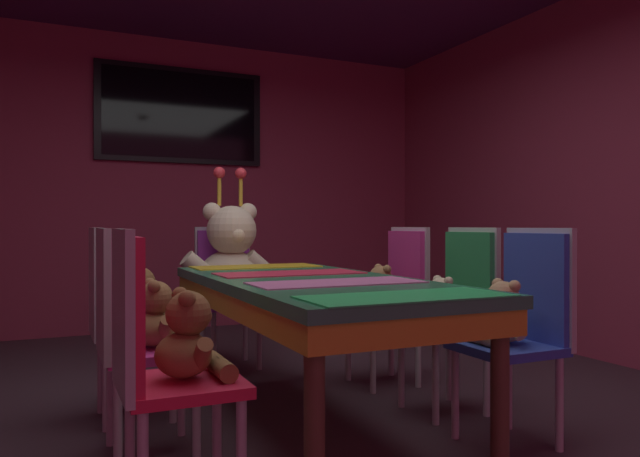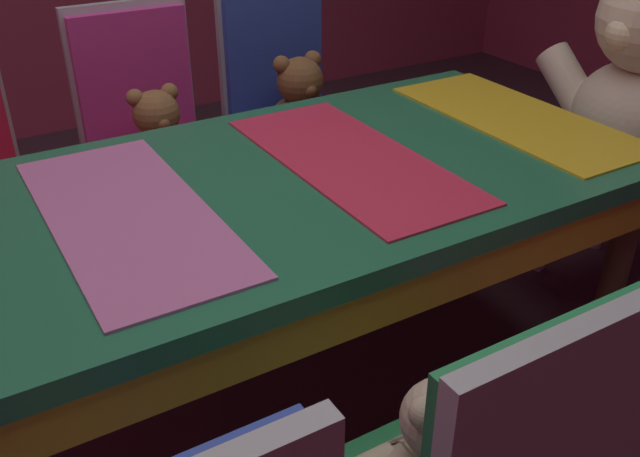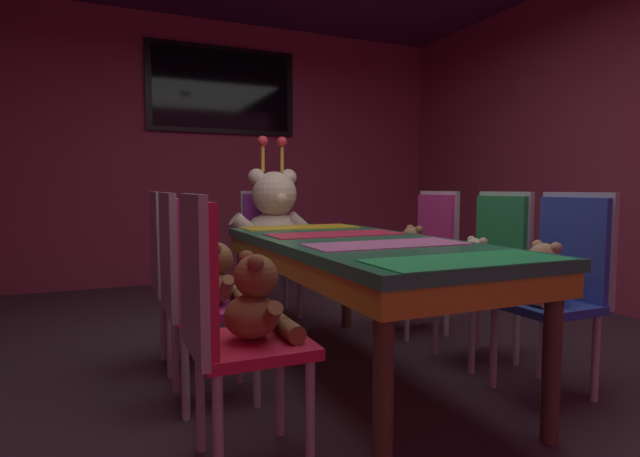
% 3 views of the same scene
% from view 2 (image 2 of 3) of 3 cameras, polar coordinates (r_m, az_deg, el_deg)
% --- Properties ---
extents(ground_plane, '(7.90, 7.90, 0.00)m').
position_cam_2_polar(ground_plane, '(2.07, -4.78, -15.21)').
color(ground_plane, '#3F2D38').
extents(banquet_table, '(0.90, 2.02, 0.75)m').
position_cam_2_polar(banquet_table, '(1.68, -5.70, 0.79)').
color(banquet_table, '#26724C').
rests_on(banquet_table, ground_plane).
extents(chair_left_1, '(0.42, 0.41, 0.98)m').
position_cam_2_polar(chair_left_1, '(2.46, -14.04, 8.27)').
color(chair_left_1, '#CC338C').
rests_on(chair_left_1, ground_plane).
extents(teddy_left_1, '(0.25, 0.32, 0.30)m').
position_cam_2_polar(teddy_left_1, '(2.33, -12.88, 7.00)').
color(teddy_left_1, olive).
rests_on(teddy_left_1, chair_left_1).
extents(chair_left_2, '(0.42, 0.41, 0.98)m').
position_cam_2_polar(chair_left_2, '(2.64, -3.13, 10.61)').
color(chair_left_2, '#2D47B2').
rests_on(chair_left_2, ground_plane).
extents(teddy_left_2, '(0.27, 0.35, 0.33)m').
position_cam_2_polar(teddy_left_2, '(2.52, -1.54, 9.76)').
color(teddy_left_2, brown).
rests_on(teddy_left_2, chair_left_2).
extents(teddy_right_1, '(0.22, 0.28, 0.27)m').
position_cam_2_polar(teddy_right_1, '(1.22, 9.36, -17.57)').
color(teddy_right_1, beige).
rests_on(teddy_right_1, chair_right_1).
extents(king_teddy_bear, '(0.74, 0.57, 0.95)m').
position_cam_2_polar(king_teddy_bear, '(2.49, 24.44, 10.78)').
color(king_teddy_bear, beige).
rests_on(king_teddy_bear, throne_chair).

